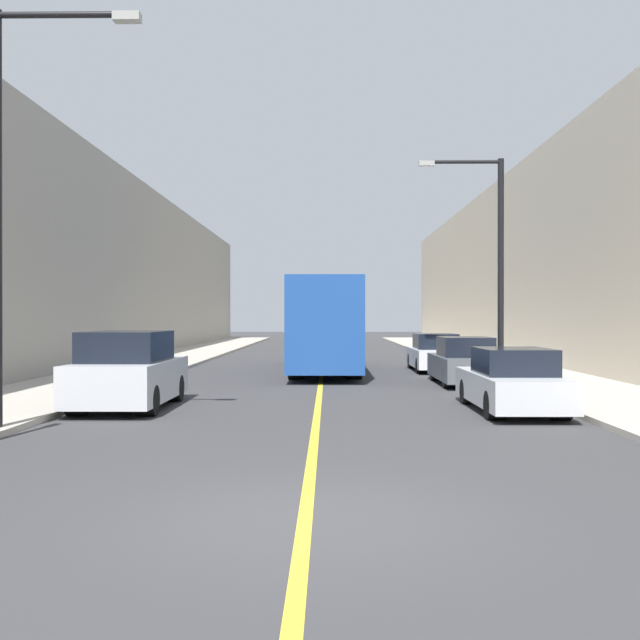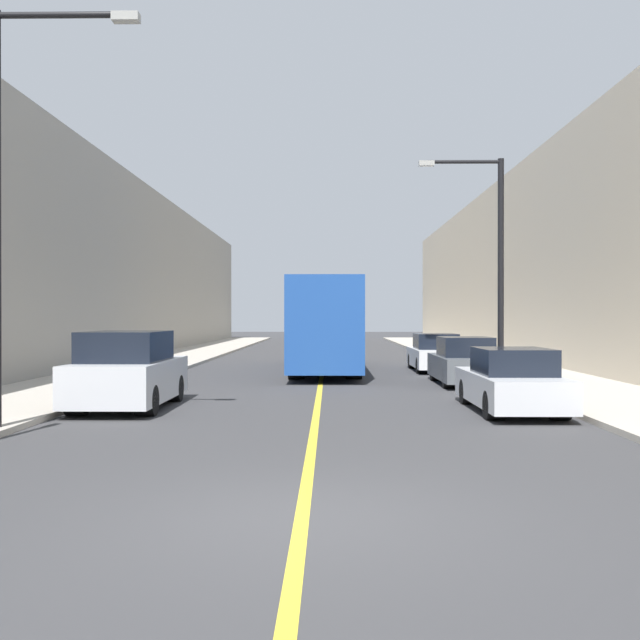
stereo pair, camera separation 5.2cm
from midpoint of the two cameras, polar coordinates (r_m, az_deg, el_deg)
name	(u,v)px [view 1 (the left image)]	position (r m, az deg, el deg)	size (l,w,h in m)	color
ground_plane	(305,519)	(8.31, -1.33, -14.90)	(200.00, 200.00, 0.00)	#38383A
sidewalk_left	(176,358)	(38.87, -10.97, -2.87)	(3.88, 72.00, 0.13)	#B2AA9E
sidewalk_right	(472,358)	(38.76, 11.45, -2.88)	(3.88, 72.00, 0.13)	#B2AA9E
building_row_left	(99,268)	(39.87, -16.55, 3.79)	(4.00, 72.00, 9.28)	gray
building_row_right	(550,265)	(39.72, 17.07, 4.05)	(4.00, 72.00, 9.63)	beige
road_center_line	(323,359)	(38.08, 0.22, -3.02)	(0.16, 72.00, 0.01)	gold
bus	(325,324)	(29.86, 0.37, -0.31)	(2.56, 12.61, 3.52)	#1E4793
parked_suv_left	(129,373)	(18.30, -14.46, -3.90)	(1.95, 4.53, 1.83)	silver
car_right_near	(512,383)	(17.67, 14.32, -4.66)	(1.75, 4.65, 1.46)	silver
car_right_mid	(464,363)	(24.38, 10.87, -3.24)	(1.76, 4.42, 1.53)	#51565B
car_right_far	(435,354)	(30.28, 8.68, -2.58)	(1.80, 4.64, 1.50)	silver
street_lamp_left	(10,188)	(15.17, -22.66, 9.23)	(2.78, 0.24, 7.72)	black
street_lamp_right	(493,252)	(25.19, 12.97, 5.05)	(2.78, 0.24, 7.22)	black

